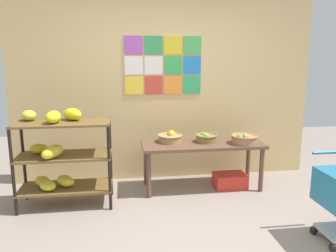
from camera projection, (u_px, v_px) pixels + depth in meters
name	position (u px, v px, depth m)	size (l,w,h in m)	color
ground	(190.00, 243.00, 3.23)	(9.64, 9.64, 0.00)	gray
back_wall_with_art	(165.00, 80.00, 4.73)	(4.25, 0.07, 2.83)	#D6B376
banana_shelf_unit	(58.00, 152.00, 3.93)	(1.08, 0.57, 1.16)	black
display_table	(202.00, 149.00, 4.47)	(1.60, 0.58, 0.63)	brown
fruit_basket_back_right	(244.00, 139.00, 4.41)	(0.35, 0.35, 0.14)	#A7734E
fruit_basket_left	(206.00, 138.00, 4.50)	(0.29, 0.29, 0.13)	olive
fruit_basket_right	(170.00, 137.00, 4.51)	(0.33, 0.33, 0.15)	#A7844F
produce_crate_under_table	(230.00, 180.00, 4.58)	(0.43, 0.29, 0.19)	red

